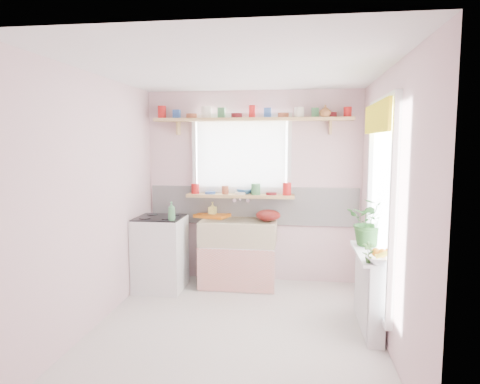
# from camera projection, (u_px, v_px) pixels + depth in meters

# --- Properties ---
(room) EXTENTS (3.20, 3.20, 3.20)m
(room) POSITION_uv_depth(u_px,v_px,m) (304.00, 184.00, 4.81)
(room) COLOR silver
(room) RESTS_ON ground
(sink_unit) EXTENTS (0.95, 0.65, 1.11)m
(sink_unit) POSITION_uv_depth(u_px,v_px,m) (238.00, 253.00, 5.45)
(sink_unit) COLOR white
(sink_unit) RESTS_ON ground
(cooker) EXTENTS (0.58, 0.58, 0.93)m
(cooker) POSITION_uv_depth(u_px,v_px,m) (161.00, 253.00, 5.34)
(cooker) COLOR white
(cooker) RESTS_ON ground
(radiator_ledge) EXTENTS (0.22, 0.95, 0.78)m
(radiator_ledge) POSITION_uv_depth(u_px,v_px,m) (369.00, 290.00, 4.18)
(radiator_ledge) COLOR white
(radiator_ledge) RESTS_ON ground
(windowsill) EXTENTS (1.40, 0.22, 0.04)m
(windowsill) POSITION_uv_depth(u_px,v_px,m) (240.00, 196.00, 5.55)
(windowsill) COLOR tan
(windowsill) RESTS_ON room
(pine_shelf) EXTENTS (2.52, 0.24, 0.04)m
(pine_shelf) POSITION_uv_depth(u_px,v_px,m) (252.00, 119.00, 5.41)
(pine_shelf) COLOR tan
(pine_shelf) RESTS_ON room
(shelf_crockery) EXTENTS (2.47, 0.11, 0.12)m
(shelf_crockery) POSITION_uv_depth(u_px,v_px,m) (251.00, 114.00, 5.40)
(shelf_crockery) COLOR red
(shelf_crockery) RESTS_ON pine_shelf
(sill_crockery) EXTENTS (1.35, 0.11, 0.12)m
(sill_crockery) POSITION_uv_depth(u_px,v_px,m) (239.00, 190.00, 5.55)
(sill_crockery) COLOR red
(sill_crockery) RESTS_ON windowsill
(dish_tray) EXTENTS (0.49, 0.42, 0.04)m
(dish_tray) POSITION_uv_depth(u_px,v_px,m) (213.00, 215.00, 5.65)
(dish_tray) COLOR orange
(dish_tray) RESTS_ON sink_unit
(colander) EXTENTS (0.36, 0.36, 0.14)m
(colander) POSITION_uv_depth(u_px,v_px,m) (268.00, 215.00, 5.37)
(colander) COLOR maroon
(colander) RESTS_ON sink_unit
(jade_plant) EXTENTS (0.54, 0.50, 0.50)m
(jade_plant) POSITION_uv_depth(u_px,v_px,m) (370.00, 222.00, 4.37)
(jade_plant) COLOR #295A24
(jade_plant) RESTS_ON radiator_ledge
(fruit_bowl) EXTENTS (0.31, 0.31, 0.07)m
(fruit_bowl) POSITION_uv_depth(u_px,v_px,m) (382.00, 260.00, 3.74)
(fruit_bowl) COLOR silver
(fruit_bowl) RESTS_ON radiator_ledge
(herb_pot) EXTENTS (0.10, 0.07, 0.19)m
(herb_pot) POSITION_uv_depth(u_px,v_px,m) (368.00, 252.00, 3.75)
(herb_pot) COLOR #355F26
(herb_pot) RESTS_ON radiator_ledge
(soap_bottle_sink) EXTENTS (0.10, 0.11, 0.20)m
(soap_bottle_sink) POSITION_uv_depth(u_px,v_px,m) (213.00, 209.00, 5.64)
(soap_bottle_sink) COLOR #F5E66C
(soap_bottle_sink) RESTS_ON sink_unit
(sill_cup) EXTENTS (0.14, 0.14, 0.09)m
(sill_cup) POSITION_uv_depth(u_px,v_px,m) (195.00, 190.00, 5.69)
(sill_cup) COLOR beige
(sill_cup) RESTS_ON windowsill
(sill_bowl) EXTENTS (0.27, 0.27, 0.07)m
(sill_bowl) POSITION_uv_depth(u_px,v_px,m) (245.00, 191.00, 5.60)
(sill_bowl) COLOR #2E5E96
(sill_bowl) RESTS_ON windowsill
(shelf_vase) EXTENTS (0.18, 0.18, 0.15)m
(shelf_vase) POSITION_uv_depth(u_px,v_px,m) (325.00, 111.00, 5.22)
(shelf_vase) COLOR #9F6131
(shelf_vase) RESTS_ON pine_shelf
(cooker_bottle) EXTENTS (0.09, 0.09, 0.22)m
(cooker_bottle) POSITION_uv_depth(u_px,v_px,m) (172.00, 211.00, 5.02)
(cooker_bottle) COLOR #468C55
(cooker_bottle) RESTS_ON cooker
(fruit) EXTENTS (0.20, 0.14, 0.10)m
(fruit) POSITION_uv_depth(u_px,v_px,m) (383.00, 253.00, 3.74)
(fruit) COLOR orange
(fruit) RESTS_ON fruit_bowl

